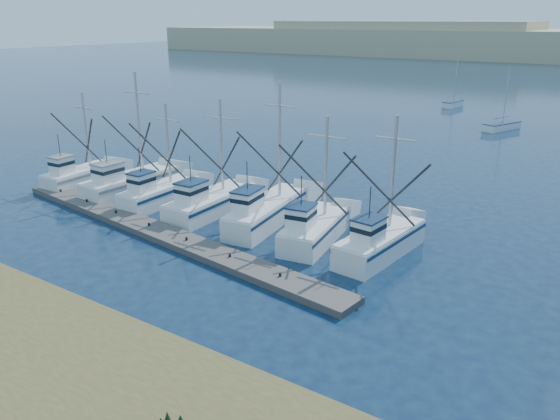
% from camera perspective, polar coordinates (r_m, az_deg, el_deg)
% --- Properties ---
extents(ground, '(500.00, 500.00, 0.00)m').
position_cam_1_polar(ground, '(28.49, -6.47, -10.08)').
color(ground, '#0D1C3B').
rests_on(ground, ground).
extents(floating_dock, '(31.73, 6.18, 0.42)m').
position_cam_1_polar(floating_dock, '(38.10, -12.61, -2.26)').
color(floating_dock, '#57524E').
rests_on(floating_dock, ground).
extents(trawler_fleet, '(31.18, 9.44, 9.88)m').
position_cam_1_polar(trawler_fleet, '(41.10, -7.34, 0.79)').
color(trawler_fleet, white).
rests_on(trawler_fleet, ground).
extents(sailboat_near, '(3.85, 6.25, 8.10)m').
position_cam_1_polar(sailboat_near, '(78.64, 22.15, 8.11)').
color(sailboat_near, white).
rests_on(sailboat_near, ground).
extents(sailboat_far, '(2.22, 5.01, 8.10)m').
position_cam_1_polar(sailboat_far, '(96.95, 17.61, 10.52)').
color(sailboat_far, white).
rests_on(sailboat_far, ground).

